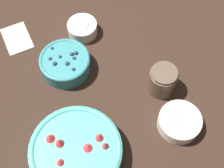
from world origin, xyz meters
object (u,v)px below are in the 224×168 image
object	(u,v)px
bowl_bananas	(180,121)
bowl_strawberries	(76,151)
bowl_blueberries	(65,63)
jar_chocolate	(162,81)
bowl_cream	(82,27)

from	to	relation	value
bowl_bananas	bowl_strawberries	bearing A→B (deg)	-92.03
bowl_blueberries	jar_chocolate	bearing A→B (deg)	57.30
bowl_blueberries	jar_chocolate	size ratio (longest dim) A/B	1.70
bowl_cream	jar_chocolate	xyz separation A→B (m)	(0.31, 0.18, 0.02)
bowl_strawberries	bowl_cream	size ratio (longest dim) A/B	2.47
bowl_blueberries	jar_chocolate	distance (m)	0.33
jar_chocolate	bowl_blueberries	bearing A→B (deg)	-122.70
bowl_cream	bowl_bananas	bearing A→B (deg)	21.28
bowl_strawberries	bowl_cream	world-z (taller)	bowl_strawberries
bowl_bananas	bowl_blueberries	bearing A→B (deg)	-139.20
bowl_strawberries	jar_chocolate	distance (m)	0.35
bowl_blueberries	bowl_bananas	world-z (taller)	bowl_blueberries
bowl_bananas	bowl_cream	xyz separation A→B (m)	(-0.45, -0.17, 0.00)
bowl_strawberries	bowl_bananas	size ratio (longest dim) A/B	2.01
bowl_blueberries	bowl_bananas	size ratio (longest dim) A/B	1.27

